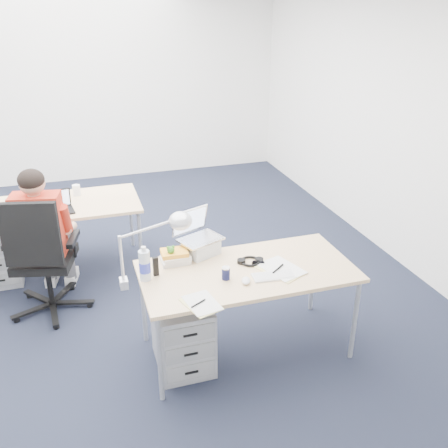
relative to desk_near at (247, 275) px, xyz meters
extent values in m
plane|color=black|center=(-0.94, 1.14, -0.68)|extent=(7.00, 7.00, 0.00)
cube|color=white|center=(-0.94, 4.64, 0.72)|extent=(6.00, 0.02, 2.80)
cube|color=white|center=(2.06, 1.14, 0.72)|extent=(0.02, 7.00, 2.80)
cube|color=#DEB480|center=(0.00, 0.00, 0.03)|extent=(1.60, 0.80, 0.03)
cylinder|color=#B7BABC|center=(-0.75, -0.35, -0.33)|extent=(0.04, 0.04, 0.70)
cylinder|color=#B7BABC|center=(0.75, -0.35, -0.33)|extent=(0.04, 0.04, 0.70)
cylinder|color=#B7BABC|center=(-0.75, 0.35, -0.33)|extent=(0.04, 0.04, 0.70)
cylinder|color=#B7BABC|center=(0.75, 0.35, -0.33)|extent=(0.04, 0.04, 0.70)
cube|color=#DEB480|center=(-1.36, 1.77, 0.03)|extent=(1.60, 0.80, 0.03)
cylinder|color=#B7BABC|center=(-0.61, 1.42, -0.33)|extent=(0.04, 0.04, 0.70)
cylinder|color=#B7BABC|center=(-0.61, 2.12, -0.33)|extent=(0.04, 0.04, 0.70)
cylinder|color=black|center=(-1.48, 1.07, -0.41)|extent=(0.05, 0.05, 0.44)
cube|color=black|center=(-1.48, 1.07, -0.18)|extent=(0.59, 0.59, 0.08)
cube|color=black|center=(-1.54, 0.83, 0.18)|extent=(0.46, 0.16, 0.55)
cube|color=red|center=(-1.49, 1.08, 0.15)|extent=(0.44, 0.29, 0.55)
sphere|color=tan|center=(-1.49, 1.08, 0.53)|extent=(0.21, 0.21, 0.21)
cube|color=#ADB0B3|center=(-0.52, -0.02, -0.41)|extent=(0.40, 0.50, 0.55)
cube|color=white|center=(0.15, -0.16, 0.05)|extent=(0.32, 0.15, 0.02)
ellipsoid|color=white|center=(-0.08, -0.18, 0.06)|extent=(0.09, 0.11, 0.04)
cylinder|color=#14183F|center=(-0.20, -0.08, 0.09)|extent=(0.06, 0.06, 0.10)
cylinder|color=silver|center=(-0.75, 0.08, 0.18)|extent=(0.09, 0.09, 0.26)
cube|color=silver|center=(-0.49, 0.27, 0.10)|extent=(0.23, 0.18, 0.10)
cube|color=black|center=(-0.67, 0.12, 0.12)|extent=(0.04, 0.03, 0.15)
cube|color=#F0E28B|center=(-0.45, -0.35, 0.05)|extent=(0.25, 0.31, 0.01)
cube|color=#F0E28B|center=(0.23, -0.09, 0.05)|extent=(0.34, 0.39, 0.01)
cylinder|color=white|center=(-1.15, 1.97, 0.10)|extent=(0.09, 0.09, 0.11)
cube|color=white|center=(-1.62, 1.96, 0.05)|extent=(0.38, 0.41, 0.01)
camera|label=1|loc=(-1.14, -3.05, 1.91)|focal=40.00mm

